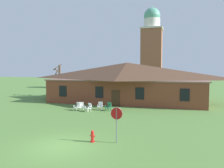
% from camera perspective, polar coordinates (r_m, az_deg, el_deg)
% --- Properties ---
extents(ground_plane, '(200.00, 200.00, 0.00)m').
position_cam_1_polar(ground_plane, '(14.31, -13.31, -15.79)').
color(ground_plane, '#517A38').
extents(brick_building, '(22.33, 10.40, 5.81)m').
position_cam_1_polar(brick_building, '(32.47, 4.00, 0.68)').
color(brick_building, brown).
rests_on(brick_building, ground).
extents(dome_tower, '(5.18, 5.18, 20.33)m').
position_cam_1_polar(dome_tower, '(53.16, 10.48, 8.78)').
color(dome_tower, '#93563D').
rests_on(dome_tower, ground).
extents(stop_sign, '(0.81, 0.07, 2.34)m').
position_cam_1_polar(stop_sign, '(14.08, 1.22, -8.96)').
color(stop_sign, slate).
rests_on(stop_sign, ground).
extents(lawn_chair_by_porch, '(0.76, 0.81, 0.96)m').
position_cam_1_polar(lawn_chair_by_porch, '(25.53, -9.18, -5.81)').
color(lawn_chair_by_porch, silver).
rests_on(lawn_chair_by_porch, ground).
extents(lawn_chair_near_door, '(0.84, 0.87, 0.96)m').
position_cam_1_polar(lawn_chair_near_door, '(25.41, -8.11, -5.85)').
color(lawn_chair_near_door, white).
rests_on(lawn_chair_near_door, ground).
extents(lawn_chair_left_end, '(0.83, 0.86, 0.96)m').
position_cam_1_polar(lawn_chair_left_end, '(24.68, -6.19, -6.13)').
color(lawn_chair_left_end, white).
rests_on(lawn_chair_left_end, ground).
extents(lawn_chair_middle, '(0.69, 0.72, 0.96)m').
position_cam_1_polar(lawn_chair_middle, '(25.50, -3.13, -5.78)').
color(lawn_chair_middle, white).
rests_on(lawn_chair_middle, ground).
extents(lawn_chair_right_end, '(0.74, 0.78, 0.96)m').
position_cam_1_polar(lawn_chair_right_end, '(25.07, -0.90, -5.95)').
color(lawn_chair_right_end, '#28704C').
rests_on(lawn_chair_right_end, ground).
extents(bare_tree_beside_building, '(2.42, 2.42, 5.78)m').
position_cam_1_polar(bare_tree_beside_building, '(39.39, -13.81, 1.39)').
color(bare_tree_beside_building, brown).
rests_on(bare_tree_beside_building, ground).
extents(fire_hydrant, '(0.36, 0.28, 0.79)m').
position_cam_1_polar(fire_hydrant, '(14.63, -5.21, -13.70)').
color(fire_hydrant, red).
rests_on(fire_hydrant, ground).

